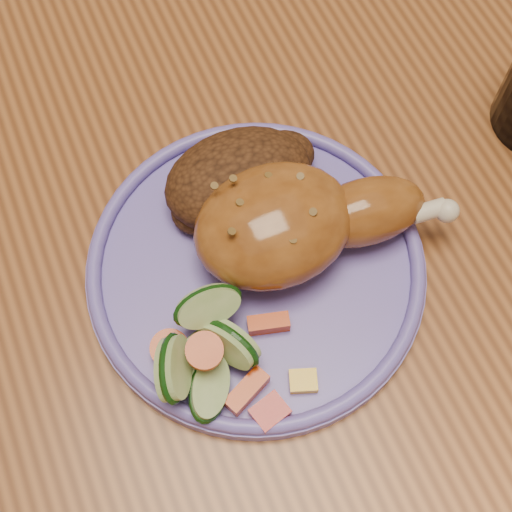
# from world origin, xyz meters

# --- Properties ---
(ground) EXTENTS (4.00, 4.00, 0.00)m
(ground) POSITION_xyz_m (0.00, 0.00, 0.00)
(ground) COLOR brown
(ground) RESTS_ON ground
(dining_table) EXTENTS (0.90, 1.40, 0.75)m
(dining_table) POSITION_xyz_m (0.00, 0.00, 0.67)
(dining_table) COLOR brown
(dining_table) RESTS_ON ground
(plate) EXTENTS (0.23, 0.23, 0.01)m
(plate) POSITION_xyz_m (-0.02, -0.11, 0.76)
(plate) COLOR #6858BB
(plate) RESTS_ON dining_table
(plate_rim) EXTENTS (0.23, 0.23, 0.01)m
(plate_rim) POSITION_xyz_m (-0.02, -0.11, 0.77)
(plate_rim) COLOR #6858BB
(plate_rim) RESTS_ON plate
(chicken_leg) EXTENTS (0.18, 0.09, 0.06)m
(chicken_leg) POSITION_xyz_m (0.01, -0.10, 0.79)
(chicken_leg) COLOR brown
(chicken_leg) RESTS_ON plate
(rice_pilaf) EXTENTS (0.11, 0.08, 0.05)m
(rice_pilaf) POSITION_xyz_m (-0.01, -0.05, 0.78)
(rice_pilaf) COLOR #422310
(rice_pilaf) RESTS_ON plate
(vegetable_pile) EXTENTS (0.10, 0.10, 0.05)m
(vegetable_pile) POSITION_xyz_m (-0.08, -0.16, 0.78)
(vegetable_pile) COLOR #A50A05
(vegetable_pile) RESTS_ON plate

